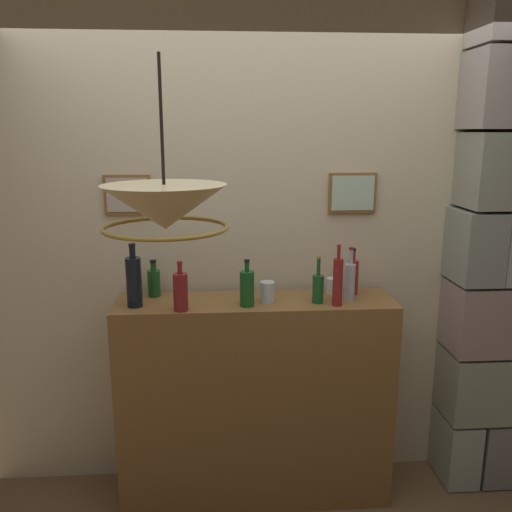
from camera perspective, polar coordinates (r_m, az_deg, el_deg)
The scene contains 14 objects.
panelled_rear_partition at distance 2.93m, azimuth -0.41°, elevation 3.60°, with size 3.02×0.15×2.87m.
stone_pillar at distance 3.15m, azimuth 23.96°, elevation 1.08°, with size 0.42×0.37×2.80m.
bar_shelf_unit at distance 3.00m, azimuth -0.07°, elevation -15.29°, with size 1.46×0.36×1.15m, color olive.
liquor_bottle_tequila at distance 2.62m, azimuth -8.12°, elevation -3.78°, with size 0.07×0.07×0.25m.
liquor_bottle_mezcal at distance 2.89m, azimuth 10.40°, elevation -2.20°, with size 0.06×0.06×0.25m.
liquor_bottle_scotch at distance 2.73m, azimuth 6.69°, elevation -3.37°, with size 0.06×0.06×0.25m.
liquor_bottle_sherry at distance 2.66m, azimuth -0.97°, elevation -3.45°, with size 0.07×0.07×0.24m.
liquor_bottle_gin at distance 2.79m, azimuth 10.07°, elevation -2.59°, with size 0.05×0.05×0.28m.
liquor_bottle_rye at distance 2.69m, azimuth 8.79°, elevation -2.70°, with size 0.05×0.05×0.31m.
liquor_bottle_vodka at distance 2.71m, azimuth -13.00°, elevation -2.64°, with size 0.08×0.08×0.32m.
liquor_bottle_bourbon at distance 2.87m, azimuth -10.93°, elevation -2.76°, with size 0.07×0.07×0.20m.
glass_tumbler_rocks at distance 2.74m, azimuth 1.22°, elevation -3.86°, with size 0.08×0.08×0.11m.
glass_tumbler_highball at distance 2.91m, azimuth 8.22°, elevation -3.18°, with size 0.07×0.07×0.08m.
pendant_lamp at distance 1.95m, azimuth -9.79°, elevation 5.03°, with size 0.46×0.46×0.61m.
Camera 1 is at (-0.18, -1.79, 2.01)m, focal length 37.17 mm.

